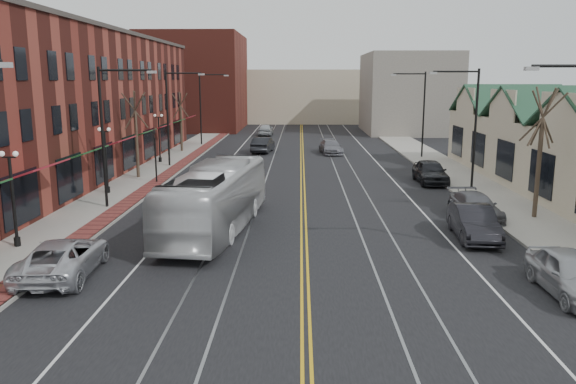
{
  "coord_description": "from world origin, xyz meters",
  "views": [
    {
      "loc": [
        -0.2,
        -15.79,
        7.47
      ],
      "look_at": [
        -0.79,
        11.3,
        2.0
      ],
      "focal_mm": 35.0,
      "sensor_mm": 36.0,
      "label": 1
    }
  ],
  "objects_px": {
    "transit_bus": "(216,199)",
    "parked_car_c": "(475,206)",
    "parked_suv": "(63,257)",
    "parked_car_d": "(430,172)",
    "parked_car_b": "(474,223)",
    "parked_car_a": "(571,274)"
  },
  "relations": [
    {
      "from": "parked_car_d",
      "to": "transit_bus",
      "type": "bearing_deg",
      "value": -135.2
    },
    {
      "from": "parked_car_c",
      "to": "parked_car_d",
      "type": "distance_m",
      "value": 10.68
    },
    {
      "from": "parked_car_a",
      "to": "parked_car_b",
      "type": "relative_size",
      "value": 0.96
    },
    {
      "from": "parked_car_b",
      "to": "parked_car_a",
      "type": "bearing_deg",
      "value": -76.4
    },
    {
      "from": "parked_car_c",
      "to": "parked_suv",
      "type": "bearing_deg",
      "value": -156.59
    },
    {
      "from": "parked_car_a",
      "to": "parked_car_c",
      "type": "xyz_separation_m",
      "value": [
        0.0,
        10.96,
        -0.09
      ]
    },
    {
      "from": "parked_car_a",
      "to": "parked_car_d",
      "type": "distance_m",
      "value": 21.64
    },
    {
      "from": "parked_car_a",
      "to": "parked_car_c",
      "type": "distance_m",
      "value": 10.97
    },
    {
      "from": "parked_car_c",
      "to": "parked_car_b",
      "type": "bearing_deg",
      "value": -111.24
    },
    {
      "from": "parked_car_b",
      "to": "parked_car_c",
      "type": "xyz_separation_m",
      "value": [
        1.25,
        3.87,
        -0.1
      ]
    },
    {
      "from": "parked_car_d",
      "to": "parked_car_b",
      "type": "bearing_deg",
      "value": -94.64
    },
    {
      "from": "parked_suv",
      "to": "parked_car_d",
      "type": "bearing_deg",
      "value": -136.45
    },
    {
      "from": "parked_suv",
      "to": "transit_bus",
      "type": "bearing_deg",
      "value": -130.32
    },
    {
      "from": "parked_car_a",
      "to": "parked_car_c",
      "type": "bearing_deg",
      "value": 89.82
    },
    {
      "from": "parked_car_b",
      "to": "parked_car_d",
      "type": "xyz_separation_m",
      "value": [
        1.25,
        14.55,
        0.06
      ]
    },
    {
      "from": "parked_car_a",
      "to": "parked_car_d",
      "type": "height_order",
      "value": "parked_car_d"
    },
    {
      "from": "transit_bus",
      "to": "parked_car_d",
      "type": "distance_m",
      "value": 19.19
    },
    {
      "from": "transit_bus",
      "to": "parked_car_c",
      "type": "bearing_deg",
      "value": -161.63
    },
    {
      "from": "parked_car_b",
      "to": "parked_car_d",
      "type": "height_order",
      "value": "parked_car_d"
    },
    {
      "from": "parked_car_a",
      "to": "parked_car_d",
      "type": "xyz_separation_m",
      "value": [
        0.0,
        21.64,
        0.06
      ]
    },
    {
      "from": "transit_bus",
      "to": "parked_car_c",
      "type": "xyz_separation_m",
      "value": [
        13.66,
        2.77,
        -0.96
      ]
    },
    {
      "from": "transit_bus",
      "to": "parked_suv",
      "type": "bearing_deg",
      "value": 60.21
    }
  ]
}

